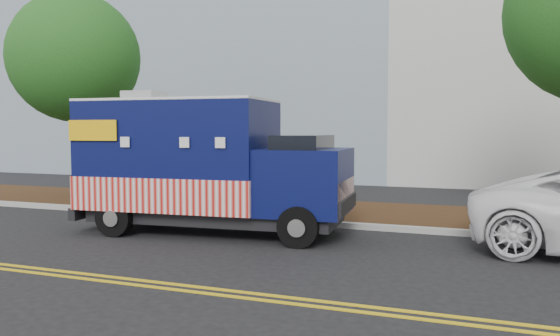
% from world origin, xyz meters
% --- Properties ---
extents(ground, '(120.00, 120.00, 0.00)m').
position_xyz_m(ground, '(0.00, 0.00, 0.00)').
color(ground, black).
rests_on(ground, ground).
extents(curb, '(120.00, 0.18, 0.15)m').
position_xyz_m(curb, '(0.00, 1.40, 0.07)').
color(curb, '#9E9E99').
rests_on(curb, ground).
extents(mulch_strip, '(120.00, 4.00, 0.15)m').
position_xyz_m(mulch_strip, '(0.00, 3.50, 0.07)').
color(mulch_strip, '#321E0E').
rests_on(mulch_strip, ground).
extents(centerline_near, '(120.00, 0.10, 0.01)m').
position_xyz_m(centerline_near, '(0.00, -4.45, 0.01)').
color(centerline_near, gold).
rests_on(centerline_near, ground).
extents(centerline_far, '(120.00, 0.10, 0.01)m').
position_xyz_m(centerline_far, '(0.00, -4.70, 0.01)').
color(centerline_far, gold).
rests_on(centerline_far, ground).
extents(tree_a, '(4.35, 4.35, 7.08)m').
position_xyz_m(tree_a, '(-7.05, 3.13, 4.89)').
color(tree_a, '#38281C').
rests_on(tree_a, ground).
extents(sign_post, '(0.06, 0.06, 2.40)m').
position_xyz_m(sign_post, '(-3.99, 1.79, 1.20)').
color(sign_post, '#473828').
rests_on(sign_post, ground).
extents(food_truck, '(6.63, 2.93, 3.40)m').
position_xyz_m(food_truck, '(-0.32, -0.31, 1.54)').
color(food_truck, black).
rests_on(food_truck, ground).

